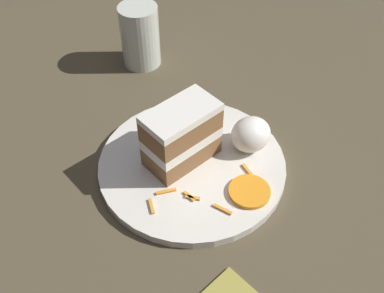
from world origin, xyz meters
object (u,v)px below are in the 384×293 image
at_px(cake_slice, 181,135).
at_px(cream_dollop, 251,134).
at_px(orange_garnish, 247,193).
at_px(drinking_glass, 140,40).
at_px(plate, 192,165).

bearing_deg(cake_slice, cream_dollop, 60.80).
relative_size(orange_garnish, drinking_glass, 0.51).
xyz_separation_m(orange_garnish, drinking_glass, (0.04, 0.33, 0.03)).
relative_size(plate, cream_dollop, 4.51).
relative_size(cake_slice, orange_garnish, 1.93).
distance_m(cake_slice, drinking_glass, 0.24).
bearing_deg(plate, cream_dollop, -14.46).
relative_size(plate, drinking_glass, 2.41).
bearing_deg(cake_slice, plate, 17.92).
xyz_separation_m(cake_slice, orange_garnish, (0.03, -0.10, -0.04)).
xyz_separation_m(cream_dollop, drinking_glass, (-0.02, 0.27, 0.01)).
bearing_deg(cream_dollop, plate, 165.54).
height_order(cake_slice, orange_garnish, cake_slice).
xyz_separation_m(plate, drinking_glass, (0.07, 0.25, 0.04)).
height_order(cream_dollop, drinking_glass, drinking_glass).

